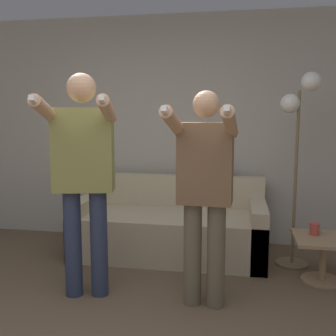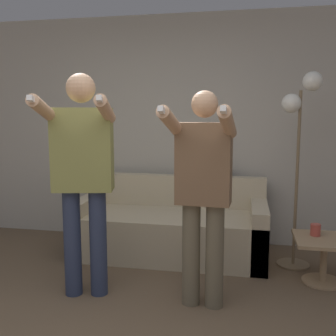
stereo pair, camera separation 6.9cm
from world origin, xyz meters
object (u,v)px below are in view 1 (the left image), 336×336
object	(u,v)px
couch	(170,229)
floor_lamp	(299,124)
side_table	(323,249)
person_left	(83,169)
person_right	(205,185)
cat	(214,169)
cup	(315,229)

from	to	relation	value
couch	floor_lamp	world-z (taller)	floor_lamp
couch	side_table	xyz separation A→B (m)	(1.46, -0.44, 0.02)
person_left	person_right	world-z (taller)	person_left
person_right	cat	distance (m)	1.41
floor_lamp	side_table	world-z (taller)	floor_lamp
cat	couch	bearing A→B (deg)	-142.77
side_table	person_right	bearing A→B (deg)	-147.54
couch	cat	world-z (taller)	cat
cat	cup	distance (m)	1.26
person_left	side_table	bearing A→B (deg)	5.74
couch	cat	size ratio (longest dim) A/B	4.78
couch	cup	size ratio (longest dim) A/B	18.74
person_right	cat	world-z (taller)	person_right
cup	couch	bearing A→B (deg)	165.15
cup	side_table	bearing A→B (deg)	-46.13
person_right	floor_lamp	bearing A→B (deg)	54.18
couch	person_right	world-z (taller)	person_right
couch	person_left	bearing A→B (deg)	-115.19
person_left	floor_lamp	size ratio (longest dim) A/B	0.96
person_left	cat	bearing A→B (deg)	44.04
person_left	cup	distance (m)	2.11
person_right	cup	size ratio (longest dim) A/B	15.70
side_table	cup	world-z (taller)	cup
floor_lamp	side_table	xyz separation A→B (m)	(0.21, -0.36, -1.10)
cup	floor_lamp	bearing A→B (deg)	115.31
side_table	cup	distance (m)	0.19
cat	side_table	distance (m)	1.41
person_right	cup	distance (m)	1.28
person_right	couch	bearing A→B (deg)	115.64
couch	cat	bearing A→B (deg)	37.23
person_left	cup	world-z (taller)	person_left
cat	cup	xyz separation A→B (m)	(0.96, -0.70, -0.43)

